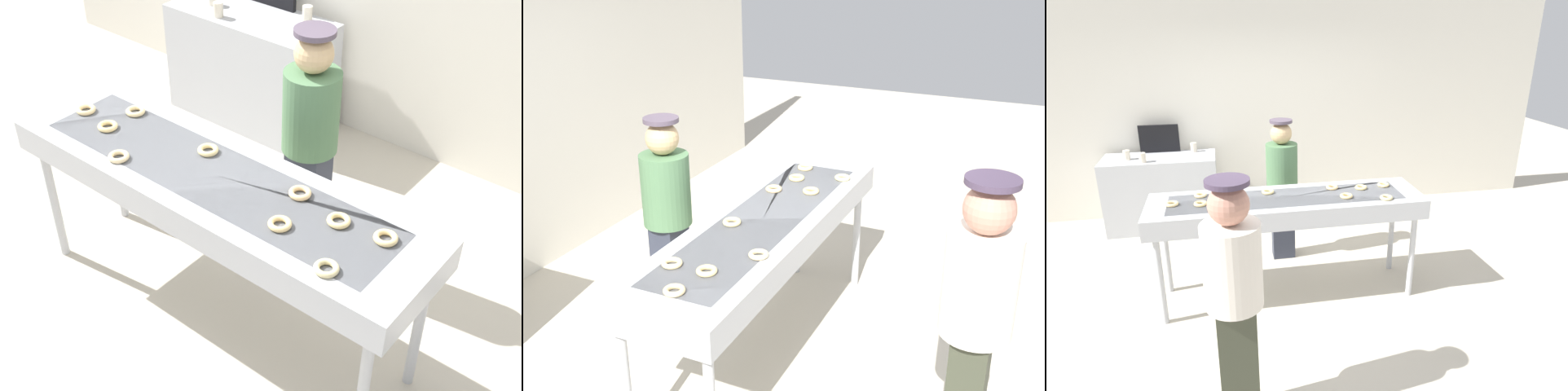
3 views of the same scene
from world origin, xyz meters
TOP-DOWN VIEW (x-y plane):
  - ground_plane at (0.00, 0.00)m, footprint 16.00×16.00m
  - back_wall at (0.00, 2.32)m, footprint 8.00×0.12m
  - fryer_conveyor at (0.00, 0.00)m, footprint 2.47×0.68m
  - plain_donut_0 at (0.95, 0.12)m, footprint 0.13×0.13m
  - plain_donut_1 at (-0.76, -0.04)m, footprint 0.16×0.16m
  - plain_donut_2 at (-0.16, 0.14)m, footprint 0.16×0.16m
  - plain_donut_3 at (-1.00, -0.00)m, footprint 0.14×0.14m
  - plain_donut_4 at (-0.48, -0.21)m, footprint 0.12×0.12m
  - plain_donut_5 at (0.72, 0.08)m, footprint 0.16×0.16m
  - plain_donut_6 at (0.52, -0.11)m, footprint 0.16×0.16m
  - plain_donut_7 at (-0.76, 0.17)m, footprint 0.13×0.13m
  - plain_donut_8 at (0.86, -0.22)m, footprint 0.16×0.16m
  - plain_donut_9 at (0.45, 0.14)m, footprint 0.13×0.13m
  - worker_baker at (0.06, 0.77)m, footprint 0.33×0.33m
  - customer_waiting at (-0.54, -1.40)m, footprint 0.35×0.35m
  - prep_counter at (-1.31, 1.87)m, footprint 1.36×0.60m
  - paper_cup_0 at (-0.89, 2.05)m, footprint 0.08×0.08m
  - paper_cup_1 at (-1.47, 1.67)m, footprint 0.08×0.08m
  - paper_cup_2 at (-1.68, 1.83)m, footprint 0.08×0.08m
  - menu_display at (-1.31, 2.12)m, footprint 0.49×0.04m

SIDE VIEW (x-z plane):
  - ground_plane at x=0.00m, z-range 0.00..0.00m
  - prep_counter at x=-1.31m, z-range 0.00..0.92m
  - worker_baker at x=0.06m, z-range 0.10..1.65m
  - fryer_conveyor at x=0.00m, z-range 0.41..1.41m
  - customer_waiting at x=-0.54m, z-range 0.13..1.80m
  - paper_cup_0 at x=-0.89m, z-range 0.92..1.04m
  - paper_cup_1 at x=-1.47m, z-range 0.92..1.04m
  - paper_cup_2 at x=-1.68m, z-range 0.92..1.04m
  - plain_donut_0 at x=0.95m, z-range 1.00..1.03m
  - plain_donut_1 at x=-0.76m, z-range 1.00..1.03m
  - plain_donut_2 at x=-0.16m, z-range 1.00..1.03m
  - plain_donut_3 at x=-1.00m, z-range 1.00..1.03m
  - plain_donut_4 at x=-0.48m, z-range 1.00..1.03m
  - plain_donut_5 at x=0.72m, z-range 1.00..1.03m
  - plain_donut_6 at x=0.52m, z-range 1.00..1.03m
  - plain_donut_7 at x=-0.76m, z-range 1.00..1.03m
  - plain_donut_8 at x=0.86m, z-range 1.00..1.03m
  - plain_donut_9 at x=0.45m, z-range 1.00..1.03m
  - menu_display at x=-1.31m, z-range 0.92..1.28m
  - back_wall at x=0.00m, z-range 0.00..2.96m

